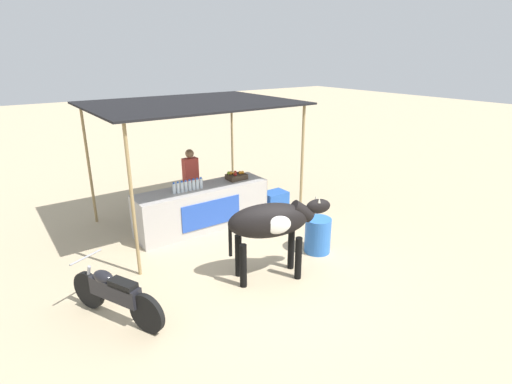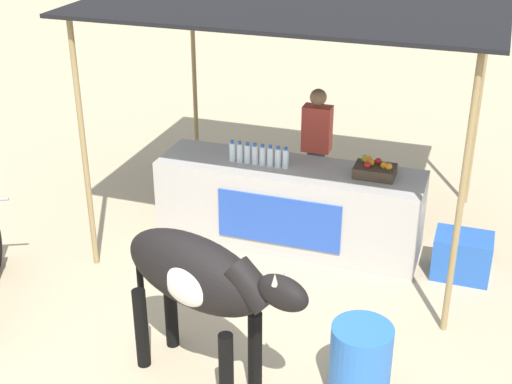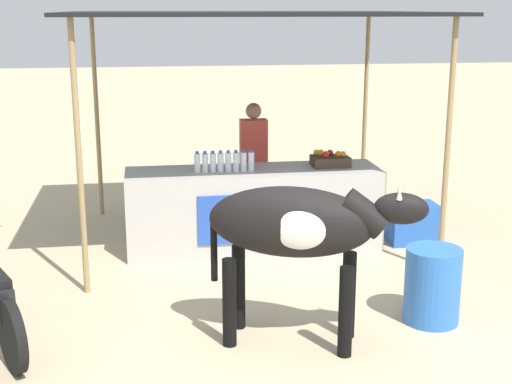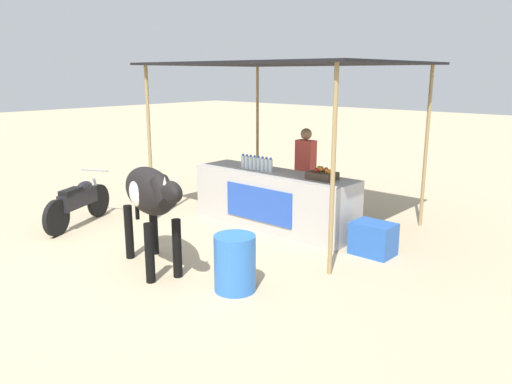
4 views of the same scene
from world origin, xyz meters
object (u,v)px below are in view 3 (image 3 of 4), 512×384
at_px(fruit_crate, 330,160).
at_px(cooler_box, 412,223).
at_px(stall_counter, 254,209).
at_px(cow, 298,228).
at_px(vendor_behind_counter, 254,165).
at_px(water_barrel, 432,285).

xyz_separation_m(fruit_crate, cooler_box, (1.03, -0.16, -0.80)).
distance_m(stall_counter, cow, 2.61).
bearing_deg(vendor_behind_counter, stall_counter, -98.62).
xyz_separation_m(stall_counter, water_barrel, (1.30, -2.33, -0.13)).
bearing_deg(water_barrel, fruit_crate, 98.67).
distance_m(fruit_crate, cow, 2.78).
relative_size(fruit_crate, vendor_behind_counter, 0.27).
relative_size(fruit_crate, water_barrel, 0.63).
distance_m(vendor_behind_counter, cooler_box, 2.12).
relative_size(stall_counter, cooler_box, 5.00).
xyz_separation_m(cooler_box, cow, (-1.97, -2.46, 0.79)).
bearing_deg(stall_counter, vendor_behind_counter, 81.38).
distance_m(water_barrel, cow, 1.49).
bearing_deg(stall_counter, cooler_box, -2.84).
bearing_deg(water_barrel, cooler_box, 73.48).
xyz_separation_m(vendor_behind_counter, cooler_box, (1.85, -0.85, -0.61)).
relative_size(vendor_behind_counter, cooler_box, 2.75).
distance_m(fruit_crate, vendor_behind_counter, 1.09).
bearing_deg(cooler_box, cow, -128.75).
xyz_separation_m(water_barrel, cow, (-1.31, -0.23, 0.68)).
height_order(fruit_crate, water_barrel, fruit_crate).
bearing_deg(stall_counter, water_barrel, -60.85).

